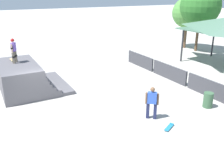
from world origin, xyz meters
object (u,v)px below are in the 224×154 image
at_px(skater_on_deck, 14,49).
at_px(skateboard_on_ground, 169,127).
at_px(skateboard_on_deck, 12,60).
at_px(bystander_walking, 152,101).
at_px(tree_far_back, 200,6).
at_px(trash_bin, 208,100).
at_px(tree_beside_pavilion, 188,13).

height_order(skater_on_deck, skateboard_on_ground, skater_on_deck).
relative_size(skateboard_on_deck, bystander_walking, 0.51).
bearing_deg(tree_far_back, trash_bin, -43.61).
distance_m(skateboard_on_deck, bystander_walking, 9.61).
bearing_deg(skateboard_on_deck, trash_bin, 42.29).
height_order(tree_far_back, trash_bin, tree_far_back).
relative_size(bystander_walking, tree_far_back, 0.25).
relative_size(tree_beside_pavilion, trash_bin, 6.48).
xyz_separation_m(bystander_walking, tree_beside_pavilion, (-11.61, 13.40, 2.91)).
bearing_deg(trash_bin, skater_on_deck, -131.93).
xyz_separation_m(skateboard_on_ground, tree_far_back, (-11.05, 13.18, 4.57)).
bearing_deg(tree_beside_pavilion, skateboard_on_ground, -45.96).
xyz_separation_m(skateboard_on_deck, tree_beside_pavilion, (-3.66, 18.72, 2.01)).
bearing_deg(skater_on_deck, tree_far_back, 126.90).
relative_size(skateboard_on_ground, tree_far_back, 0.12).
relative_size(skateboard_on_ground, trash_bin, 0.92).
xyz_separation_m(skater_on_deck, bystander_walking, (7.41, 5.22, -1.74)).
bearing_deg(bystander_walking, tree_beside_pavilion, -98.02).
bearing_deg(bystander_walking, trash_bin, -146.15).
distance_m(skateboard_on_ground, tree_beside_pavilion, 18.79).
bearing_deg(skateboard_on_ground, skateboard_on_deck, 93.32).
bearing_deg(tree_beside_pavilion, skater_on_deck, -77.28).
distance_m(skateboard_on_deck, tree_beside_pavilion, 19.18).
height_order(skateboard_on_deck, tree_far_back, tree_far_back).
xyz_separation_m(skater_on_deck, skateboard_on_ground, (8.59, 5.40, -2.62)).
bearing_deg(trash_bin, skateboard_on_deck, -133.54).
xyz_separation_m(skater_on_deck, trash_bin, (7.86, 8.75, -2.25)).
relative_size(skateboard_on_deck, skateboard_on_ground, 1.09).
bearing_deg(tree_beside_pavilion, trash_bin, -39.32).
relative_size(skater_on_deck, trash_bin, 1.82).
relative_size(tree_far_back, trash_bin, 7.88).
bearing_deg(tree_far_back, skater_on_deck, -82.46).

